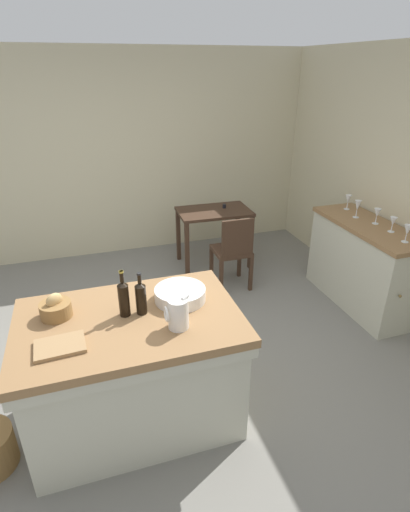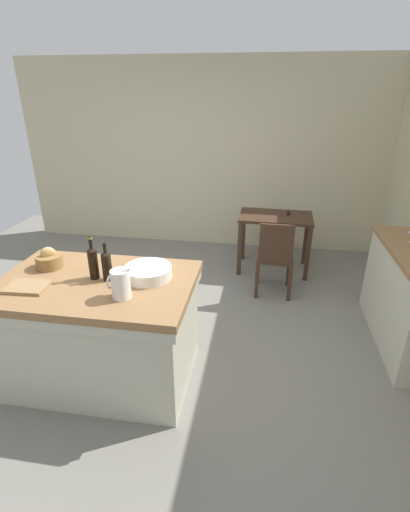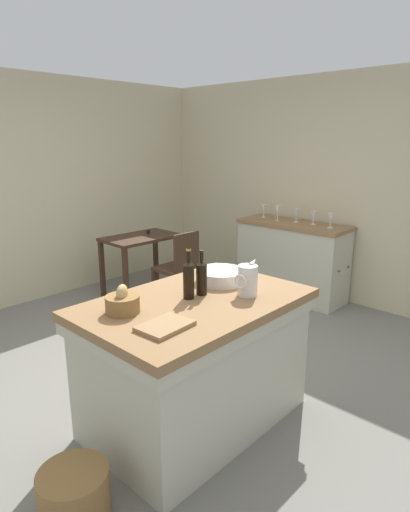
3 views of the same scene
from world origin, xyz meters
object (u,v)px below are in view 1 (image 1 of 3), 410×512
object	(u,v)px
cutting_board	(60,346)
bread_basket	(56,308)
wash_bowl	(180,294)
pitcher	(178,313)
wine_glass_far_left	(407,230)
wine_glass_middle	(377,213)
wine_bottle_dark	(141,297)
writing_desk	(214,219)
wooden_chair	(233,250)
wine_bottle_amber	(124,298)
wine_glass_far_right	(348,200)
wine_glass_left	(393,222)
side_cabinet	(363,265)
wine_glass_right	(358,206)
island_table	(134,367)

from	to	relation	value
cutting_board	bread_basket	bearing A→B (deg)	93.75
wash_bowl	pitcher	bearing A→B (deg)	-106.56
wine_glass_far_left	wine_glass_middle	bearing A→B (deg)	83.28
wine_bottle_dark	wine_glass_far_left	distance (m)	2.50
writing_desk	wooden_chair	distance (m)	0.69
wine_bottle_amber	pitcher	bearing A→B (deg)	-38.57
writing_desk	wine_glass_far_left	world-z (taller)	wine_glass_far_left
wooden_chair	wine_glass_far_right	xyz separation A→B (m)	(1.26, -0.24, 0.54)
wine_glass_left	wine_glass_middle	size ratio (longest dim) A/B	0.94
wine_bottle_amber	wash_bowl	bearing A→B (deg)	10.20
wooden_chair	wine_bottle_dark	size ratio (longest dim) A/B	2.98
side_cabinet	bread_basket	world-z (taller)	bread_basket
writing_desk	wine_bottle_amber	xyz separation A→B (m)	(-1.38, -2.21, 0.40)
wine_glass_far_right	wine_bottle_dark	bearing A→B (deg)	-152.53
wine_glass_left	wine_glass_far_right	distance (m)	0.71
wine_bottle_dark	wine_glass_right	xyz separation A→B (m)	(2.46, 1.06, 0.04)
wash_bowl	wine_glass_left	xyz separation A→B (m)	(2.24, 0.53, 0.09)
bread_basket	wine_glass_right	xyz separation A→B (m)	(3.00, 0.93, 0.10)
writing_desk	wine_glass_right	bearing A→B (deg)	-44.43
island_table	wine_bottle_dark	world-z (taller)	wine_bottle_dark
cutting_board	wine_glass_far_right	xyz separation A→B (m)	(3.05, 1.53, 0.13)
island_table	wooden_chair	world-z (taller)	wooden_chair
wine_glass_far_left	wine_glass_right	size ratio (longest dim) A/B	0.90
cutting_board	wine_bottle_amber	world-z (taller)	wine_bottle_amber
wooden_chair	wine_glass_far_right	distance (m)	1.39
side_cabinet	wine_glass_middle	size ratio (longest dim) A/B	8.41
wine_glass_left	wine_glass_middle	distance (m)	0.23
island_table	bread_basket	xyz separation A→B (m)	(-0.45, 0.16, 0.47)
bread_basket	wine_glass_left	distance (m)	3.11
island_table	wine_glass_far_left	world-z (taller)	wine_glass_far_left
writing_desk	wine_glass_left	size ratio (longest dim) A/B	6.08
island_table	wine_glass_left	distance (m)	2.75
wine_bottle_dark	wine_bottle_amber	distance (m)	0.11
island_table	bread_basket	world-z (taller)	bread_basket
island_table	wine_glass_far_left	bearing A→B (deg)	8.87
island_table	cutting_board	size ratio (longest dim) A/B	5.11
wine_glass_right	cutting_board	bearing A→B (deg)	-156.80
wash_bowl	wine_bottle_amber	distance (m)	0.41
side_cabinet	wine_glass_left	xyz separation A→B (m)	(0.06, -0.22, 0.56)
island_table	bread_basket	bearing A→B (deg)	160.14
cutting_board	writing_desk	bearing A→B (deg)	53.79
wine_bottle_dark	cutting_board	bearing A→B (deg)	-157.13
island_table	wine_glass_middle	distance (m)	2.82
wine_bottle_amber	wine_glass_right	xyz separation A→B (m)	(2.57, 1.05, 0.03)
writing_desk	wash_bowl	distance (m)	2.38
pitcher	bread_basket	distance (m)	0.81
cutting_board	wine_glass_middle	world-z (taller)	wine_glass_middle
wine_bottle_amber	wine_glass_far_right	world-z (taller)	wine_bottle_amber
wine_glass_left	wine_glass_middle	xyz separation A→B (m)	(0.00, 0.23, 0.01)
side_cabinet	island_table	bearing A→B (deg)	-161.34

